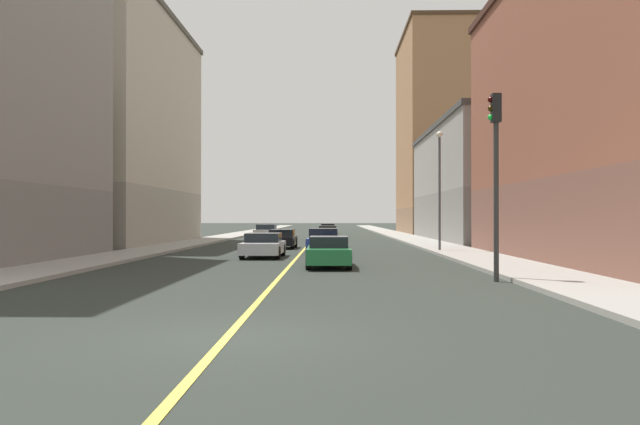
{
  "coord_description": "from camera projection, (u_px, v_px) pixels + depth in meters",
  "views": [
    {
      "loc": [
        1.78,
        -10.52,
        2.03
      ],
      "look_at": [
        0.79,
        38.65,
        2.4
      ],
      "focal_mm": 34.84,
      "sensor_mm": 36.0,
      "label": 1
    }
  ],
  "objects": [
    {
      "name": "car_maroon",
      "position": [
        328.0,
        229.0,
        76.22
      ],
      "size": [
        2.04,
        4.43,
        1.23
      ],
      "color": "maroon",
      "rests_on": "ground"
    },
    {
      "name": "sidewalk_left",
      "position": [
        407.0,
        238.0,
        59.35
      ],
      "size": [
        3.11,
        168.0,
        0.15
      ],
      "primitive_type": "cube",
      "color": "#9E9B93",
      "rests_on": "ground"
    },
    {
      "name": "car_blue",
      "position": [
        324.0,
        241.0,
        34.28
      ],
      "size": [
        1.87,
        4.26,
        1.41
      ],
      "color": "#23389E",
      "rests_on": "ground"
    },
    {
      "name": "sidewalk_right",
      "position": [
        222.0,
        237.0,
        59.71
      ],
      "size": [
        3.11,
        168.0,
        0.15
      ],
      "primitive_type": "cube",
      "color": "#9E9B93",
      "rests_on": "ground"
    },
    {
      "name": "traffic_light_left_near",
      "position": [
        496.0,
        160.0,
        19.49
      ],
      "size": [
        0.4,
        0.32,
        5.91
      ],
      "color": "#2D2D2D",
      "rests_on": "ground"
    },
    {
      "name": "building_right_midblock",
      "position": [
        100.0,
        129.0,
        47.25
      ],
      "size": [
        11.27,
        21.24,
        17.52
      ],
      "color": "#9D9688",
      "rests_on": "ground"
    },
    {
      "name": "car_silver",
      "position": [
        263.0,
        246.0,
        31.08
      ],
      "size": [
        2.0,
        4.26,
        1.23
      ],
      "color": "silver",
      "rests_on": "ground"
    },
    {
      "name": "car_green",
      "position": [
        329.0,
        252.0,
        25.11
      ],
      "size": [
        1.81,
        4.26,
        1.25
      ],
      "color": "#1E6B38",
      "rests_on": "ground"
    },
    {
      "name": "car_orange",
      "position": [
        328.0,
        232.0,
        57.79
      ],
      "size": [
        1.93,
        4.23,
        1.22
      ],
      "color": "orange",
      "rests_on": "ground"
    },
    {
      "name": "lane_center_stripe",
      "position": [
        314.0,
        238.0,
        59.53
      ],
      "size": [
        0.16,
        154.0,
        0.01
      ],
      "primitive_type": "cube",
      "color": "#E5D14C",
      "rests_on": "ground"
    },
    {
      "name": "car_black",
      "position": [
        282.0,
        239.0,
        40.34
      ],
      "size": [
        1.86,
        4.02,
        1.23
      ],
      "color": "black",
      "rests_on": "ground"
    },
    {
      "name": "street_lamp_left_near",
      "position": [
        440.0,
        178.0,
        35.57
      ],
      "size": [
        0.36,
        0.36,
        6.81
      ],
      "color": "#4C4C51",
      "rests_on": "ground"
    },
    {
      "name": "building_left_far",
      "position": [
        448.0,
        134.0,
        75.66
      ],
      "size": [
        11.27,
        17.85,
        24.38
      ],
      "color": "#8F6B4F",
      "rests_on": "ground"
    },
    {
      "name": "car_white",
      "position": [
        266.0,
        232.0,
        56.21
      ],
      "size": [
        1.95,
        4.26,
        1.38
      ],
      "color": "white",
      "rests_on": "ground"
    },
    {
      "name": "ground_plane",
      "position": [
        228.0,
        336.0,
        10.54
      ],
      "size": [
        400.0,
        400.0,
        0.0
      ],
      "primitive_type": "plane",
      "color": "#2A302B",
      "rests_on": "ground"
    },
    {
      "name": "building_left_mid",
      "position": [
        497.0,
        183.0,
        53.3
      ],
      "size": [
        11.27,
        25.06,
        9.9
      ],
      "color": "gray",
      "rests_on": "ground"
    }
  ]
}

